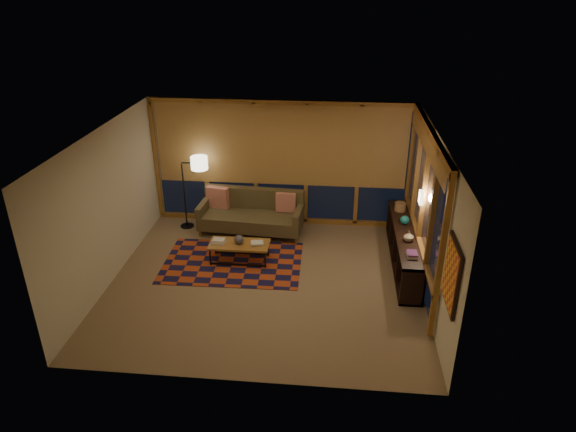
# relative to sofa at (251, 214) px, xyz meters

# --- Properties ---
(floor) EXTENTS (5.50, 5.00, 0.01)m
(floor) POSITION_rel_sofa_xyz_m (0.57, -1.86, -0.44)
(floor) COLOR #997F5A
(floor) RESTS_ON ground
(ceiling) EXTENTS (5.50, 5.00, 0.01)m
(ceiling) POSITION_rel_sofa_xyz_m (0.57, -1.86, 2.26)
(ceiling) COLOR white
(ceiling) RESTS_ON walls
(walls) EXTENTS (5.51, 5.01, 2.70)m
(walls) POSITION_rel_sofa_xyz_m (0.57, -1.86, 0.91)
(walls) COLOR beige
(walls) RESTS_ON floor
(window_wall_back) EXTENTS (5.30, 0.16, 2.60)m
(window_wall_back) POSITION_rel_sofa_xyz_m (0.57, 0.57, 0.91)
(window_wall_back) COLOR #B4732B
(window_wall_back) RESTS_ON walls
(window_wall_right) EXTENTS (0.16, 3.70, 2.60)m
(window_wall_right) POSITION_rel_sofa_xyz_m (3.25, -1.26, 0.91)
(window_wall_right) COLOR #B4732B
(window_wall_right) RESTS_ON walls
(wall_art) EXTENTS (0.06, 0.74, 0.94)m
(wall_art) POSITION_rel_sofa_xyz_m (3.28, -3.71, 1.01)
(wall_art) COLOR red
(wall_art) RESTS_ON walls
(wall_sconce) EXTENTS (0.12, 0.18, 0.22)m
(wall_sconce) POSITION_rel_sofa_xyz_m (3.19, -1.41, 1.11)
(wall_sconce) COLOR beige
(wall_sconce) RESTS_ON walls
(sofa) EXTENTS (2.19, 1.01, 0.87)m
(sofa) POSITION_rel_sofa_xyz_m (0.00, 0.00, 0.00)
(sofa) COLOR brown
(sofa) RESTS_ON floor
(pillow_left) EXTENTS (0.49, 0.25, 0.47)m
(pillow_left) POSITION_rel_sofa_xyz_m (-0.75, 0.26, 0.23)
(pillow_left) COLOR red
(pillow_left) RESTS_ON sofa
(pillow_right) EXTENTS (0.42, 0.15, 0.42)m
(pillow_right) POSITION_rel_sofa_xyz_m (0.72, 0.17, 0.21)
(pillow_right) COLOR red
(pillow_right) RESTS_ON sofa
(area_rug) EXTENTS (2.62, 1.78, 0.01)m
(area_rug) POSITION_rel_sofa_xyz_m (-0.15, -1.28, -0.43)
(area_rug) COLOR #AE401A
(area_rug) RESTS_ON floor
(coffee_table) EXTENTS (1.13, 0.52, 0.38)m
(coffee_table) POSITION_rel_sofa_xyz_m (-0.03, -1.20, -0.25)
(coffee_table) COLOR #B4732B
(coffee_table) RESTS_ON floor
(book_stack_a) EXTENTS (0.27, 0.22, 0.08)m
(book_stack_a) POSITION_rel_sofa_xyz_m (-0.42, -1.21, -0.02)
(book_stack_a) COLOR silver
(book_stack_a) RESTS_ON coffee_table
(book_stack_b) EXTENTS (0.28, 0.24, 0.05)m
(book_stack_b) POSITION_rel_sofa_xyz_m (0.31, -1.20, -0.03)
(book_stack_b) COLOR silver
(book_stack_b) RESTS_ON coffee_table
(ceramic_pot) EXTENTS (0.20, 0.20, 0.18)m
(ceramic_pot) POSITION_rel_sofa_xyz_m (-0.03, -1.20, 0.03)
(ceramic_pot) COLOR black
(ceramic_pot) RESTS_ON coffee_table
(floor_lamp) EXTENTS (0.56, 0.39, 1.60)m
(floor_lamp) POSITION_rel_sofa_xyz_m (-1.44, 0.14, 0.37)
(floor_lamp) COLOR black
(floor_lamp) RESTS_ON floor
(bookshelf) EXTENTS (0.40, 2.81, 0.70)m
(bookshelf) POSITION_rel_sofa_xyz_m (3.06, -0.99, -0.09)
(bookshelf) COLOR black
(bookshelf) RESTS_ON floor
(basket) EXTENTS (0.28, 0.28, 0.17)m
(basket) POSITION_rel_sofa_xyz_m (3.04, -0.12, 0.35)
(basket) COLOR olive
(basket) RESTS_ON bookshelf
(teal_bowl) EXTENTS (0.18, 0.18, 0.17)m
(teal_bowl) POSITION_rel_sofa_xyz_m (3.06, -0.73, 0.35)
(teal_bowl) COLOR #166A6B
(teal_bowl) RESTS_ON bookshelf
(vase) EXTENTS (0.18, 0.18, 0.19)m
(vase) POSITION_rel_sofa_xyz_m (3.06, -1.40, 0.36)
(vase) COLOR tan
(vase) RESTS_ON bookshelf
(shelf_book_stack) EXTENTS (0.22, 0.28, 0.08)m
(shelf_book_stack) POSITION_rel_sofa_xyz_m (3.06, -1.94, 0.30)
(shelf_book_stack) COLOR silver
(shelf_book_stack) RESTS_ON bookshelf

